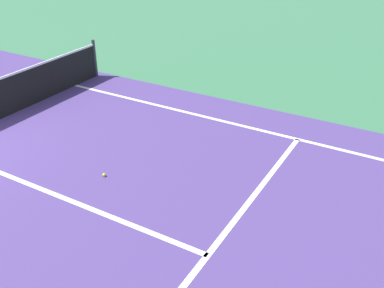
# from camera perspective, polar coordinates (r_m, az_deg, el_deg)

# --- Properties ---
(line_sideline_right) EXTENTS (0.10, 11.89, 0.01)m
(line_sideline_right) POSITION_cam_1_polar(r_m,az_deg,el_deg) (9.84, 11.05, 1.24)
(line_sideline_right) COLOR white
(line_sideline_right) RESTS_ON ground_plane
(line_service_near) EXTENTS (8.22, 0.10, 0.01)m
(line_service_near) POSITION_cam_1_polar(r_m,az_deg,el_deg) (6.54, 2.03, -14.24)
(line_service_near) COLOR white
(line_service_near) RESTS_ON ground_plane
(line_center_service) EXTENTS (0.10, 6.40, 0.01)m
(line_center_service) POSITION_cam_1_polar(r_m,az_deg,el_deg) (8.19, -18.22, -5.88)
(line_center_service) COLOR white
(line_center_service) RESTS_ON ground_plane
(tennis_ball_mid_court) EXTENTS (0.07, 0.07, 0.07)m
(tennis_ball_mid_court) POSITION_cam_1_polar(r_m,az_deg,el_deg) (8.34, -11.33, -3.95)
(tennis_ball_mid_court) COLOR #CCE033
(tennis_ball_mid_court) RESTS_ON ground_plane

